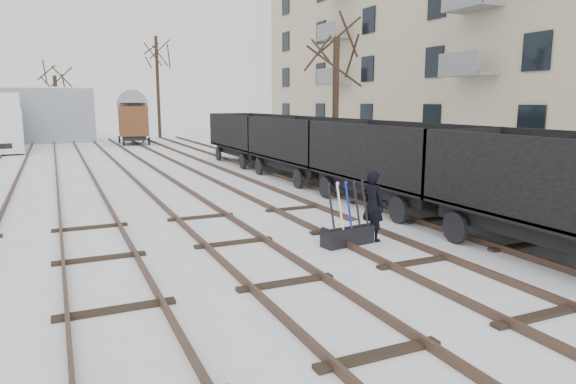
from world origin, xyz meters
name	(u,v)px	position (x,y,z in m)	size (l,w,h in m)	color
ground	(286,284)	(0.00, 0.00, 0.00)	(120.00, 120.00, 0.00)	white
tracks	(153,180)	(0.00, 13.67, 0.07)	(13.90, 52.00, 0.16)	black
apartment_block	(507,16)	(19.95, 14.00, 8.05)	(10.12, 45.00, 16.10)	#B6AA8C
shed_right	(48,115)	(-4.00, 40.00, 2.25)	(7.00, 6.00, 4.50)	#8E98A1
ground_frame	(348,233)	(2.41, 1.82, 0.28)	(1.35, 0.60, 1.49)	black
worker	(373,206)	(3.16, 1.92, 0.86)	(0.63, 0.41, 1.72)	black
freight_wagon_a	(572,214)	(6.00, -1.21, 1.02)	(2.61, 6.52, 2.66)	black
freight_wagon_b	(390,175)	(6.00, 5.19, 1.02)	(2.61, 6.52, 2.66)	black
freight_wagon_c	(302,156)	(6.00, 11.59, 1.02)	(2.61, 6.52, 2.66)	black
freight_wagon_d	(251,145)	(6.00, 17.99, 1.02)	(2.61, 6.52, 2.66)	black
box_van_wagon	(133,120)	(2.08, 34.07, 1.93)	(2.67, 4.52, 3.31)	black
tree_near	(336,106)	(8.34, 12.87, 3.12)	(0.30, 0.30, 6.23)	black
tree_far_left	(57,109)	(-3.31, 38.32, 2.72)	(0.30, 0.30, 5.43)	black
tree_far_right	(158,88)	(5.31, 40.37, 4.59)	(0.30, 0.30, 9.18)	black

